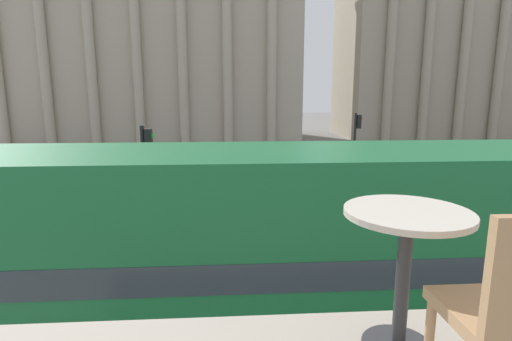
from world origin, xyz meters
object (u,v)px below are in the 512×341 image
at_px(pedestrian_white, 403,195).
at_px(traffic_light_near, 147,174).
at_px(traffic_light_mid, 356,140).
at_px(double_decker_bus, 299,255).
at_px(plaza_building_left, 148,34).
at_px(cafe_dining_table, 405,249).
at_px(car_black, 352,169).
at_px(plaza_building_right, 467,61).
at_px(pedestrian_olive, 211,171).
at_px(car_maroon, 210,165).

bearing_deg(pedestrian_white, traffic_light_near, 88.32).
bearing_deg(traffic_light_mid, pedestrian_white, -88.47).
distance_m(traffic_light_near, traffic_light_mid, 12.59).
bearing_deg(double_decker_bus, plaza_building_left, 96.39).
xyz_separation_m(cafe_dining_table, traffic_light_near, (-3.30, 10.00, -1.62)).
bearing_deg(traffic_light_mid, car_black, 76.50).
distance_m(double_decker_bus, plaza_building_right, 47.56).
bearing_deg(plaza_building_left, traffic_light_near, -79.72).
bearing_deg(traffic_light_near, traffic_light_mid, 43.67).
bearing_deg(cafe_dining_table, traffic_light_near, 108.26).
xyz_separation_m(traffic_light_near, car_black, (9.51, 10.38, -1.96)).
xyz_separation_m(pedestrian_white, pedestrian_olive, (-7.77, 5.84, -0.05)).
relative_size(plaza_building_left, traffic_light_mid, 8.11).
distance_m(double_decker_bus, pedestrian_olive, 14.54).
distance_m(plaza_building_right, car_black, 31.95).
distance_m(plaza_building_right, pedestrian_olive, 38.44).
bearing_deg(pedestrian_white, plaza_building_right, -53.59).
height_order(traffic_light_near, car_black, traffic_light_near).
bearing_deg(plaza_building_right, car_black, -130.87).
distance_m(traffic_light_mid, car_maroon, 8.77).
distance_m(cafe_dining_table, pedestrian_olive, 19.25).
relative_size(traffic_light_near, pedestrian_white, 2.28).
bearing_deg(car_black, plaza_building_right, 50.22).
height_order(plaza_building_left, pedestrian_white, plaza_building_left).
bearing_deg(car_black, cafe_dining_table, -105.85).
xyz_separation_m(traffic_light_near, car_maroon, (1.27, 12.15, -1.96)).
bearing_deg(plaza_building_left, double_decker_bus, -76.02).
bearing_deg(pedestrian_olive, car_maroon, -45.14).
xyz_separation_m(cafe_dining_table, pedestrian_white, (5.96, 13.04, -3.24)).
bearing_deg(pedestrian_olive, cafe_dining_table, 136.63).
bearing_deg(pedestrian_white, plaza_building_left, 6.85).
xyz_separation_m(plaza_building_left, car_black, (15.58, -23.10, -10.44)).
bearing_deg(plaza_building_right, plaza_building_left, -179.51).
distance_m(double_decker_bus, car_maroon, 17.81).
bearing_deg(cafe_dining_table, double_decker_bus, 86.08).
relative_size(double_decker_bus, pedestrian_white, 6.33).
relative_size(traffic_light_mid, car_black, 0.95).
xyz_separation_m(plaza_building_left, pedestrian_olive, (7.56, -24.60, -10.15)).
distance_m(cafe_dining_table, pedestrian_white, 14.70).
height_order(traffic_light_mid, pedestrian_white, traffic_light_mid).
height_order(double_decker_bus, pedestrian_white, double_decker_bus).
distance_m(plaza_building_left, traffic_light_near, 35.07).
bearing_deg(double_decker_bus, pedestrian_olive, 90.87).
bearing_deg(car_maroon, pedestrian_olive, 136.29).
relative_size(double_decker_bus, traffic_light_mid, 2.85).
bearing_deg(plaza_building_left, car_black, -56.01).
bearing_deg(plaza_building_left, plaza_building_right, 0.49).
relative_size(double_decker_bus, cafe_dining_table, 15.57).
xyz_separation_m(car_maroon, pedestrian_white, (7.98, -9.10, 0.34)).
height_order(plaza_building_right, pedestrian_olive, plaza_building_right).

